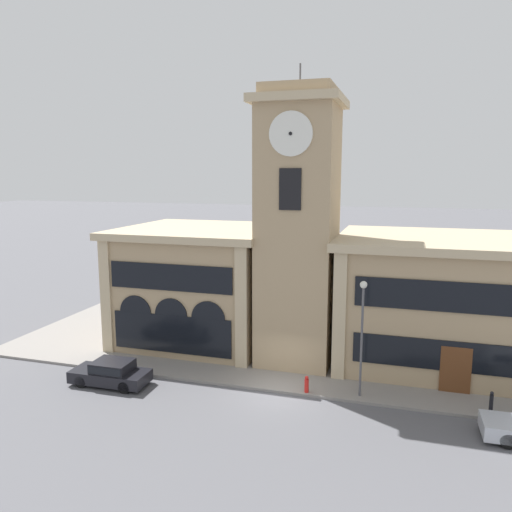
% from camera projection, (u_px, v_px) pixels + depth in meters
% --- Properties ---
extents(ground_plane, '(300.00, 300.00, 0.00)m').
position_uv_depth(ground_plane, '(277.00, 393.00, 25.70)').
color(ground_plane, '#56565B').
extents(sidewalk_kerb, '(38.01, 13.87, 0.15)m').
position_uv_depth(sidewalk_kerb, '(304.00, 348.00, 32.24)').
color(sidewalk_kerb, gray).
rests_on(sidewalk_kerb, ground_plane).
extents(clock_tower, '(4.94, 4.94, 17.16)m').
position_uv_depth(clock_tower, '(298.00, 229.00, 28.75)').
color(clock_tower, tan).
rests_on(clock_tower, ground_plane).
extents(town_hall_left_wing, '(10.20, 10.07, 7.65)m').
position_uv_depth(town_hall_left_wing, '(202.00, 283.00, 33.87)').
color(town_hall_left_wing, tan).
rests_on(town_hall_left_wing, ground_plane).
extents(town_hall_right_wing, '(13.28, 10.07, 7.57)m').
position_uv_depth(town_hall_right_wing, '(451.00, 301.00, 29.35)').
color(town_hall_right_wing, tan).
rests_on(town_hall_right_wing, ground_plane).
extents(parked_car_near, '(4.21, 1.84, 1.33)m').
position_uv_depth(parked_car_near, '(111.00, 372.00, 26.67)').
color(parked_car_near, black).
rests_on(parked_car_near, ground_plane).
extents(street_lamp, '(0.36, 0.36, 5.90)m').
position_uv_depth(street_lamp, '(362.00, 322.00, 24.48)').
color(street_lamp, '#4C4C51').
rests_on(street_lamp, sidewalk_kerb).
extents(bollard, '(0.18, 0.18, 1.06)m').
position_uv_depth(bollard, '(491.00, 403.00, 23.20)').
color(bollard, black).
rests_on(bollard, sidewalk_kerb).
extents(fire_hydrant, '(0.22, 0.22, 0.87)m').
position_uv_depth(fire_hydrant, '(307.00, 384.00, 25.44)').
color(fire_hydrant, red).
rests_on(fire_hydrant, sidewalk_kerb).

